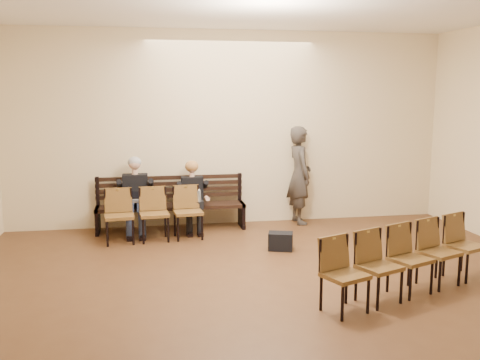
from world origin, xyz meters
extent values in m
plane|color=#52331C|center=(0.00, 0.00, 0.00)|extent=(10.00, 10.00, 0.00)
cube|color=beige|center=(0.00, 5.00, 1.75)|extent=(8.00, 0.02, 3.50)
cube|color=black|center=(-1.12, 4.65, 0.23)|extent=(2.60, 0.90, 0.45)
cube|color=#B3B3B7|center=(-1.72, 4.37, 0.56)|extent=(0.34, 0.28, 0.23)
cylinder|color=silver|center=(-0.66, 4.26, 0.56)|extent=(0.07, 0.07, 0.22)
cube|color=black|center=(0.47, 3.12, 0.14)|extent=(0.43, 0.35, 0.27)
imported|color=#36302C|center=(1.24, 4.75, 1.03)|extent=(0.54, 0.78, 2.07)
cube|color=brown|center=(-1.42, 4.00, 0.44)|extent=(1.61, 0.61, 0.88)
cube|color=brown|center=(1.55, 1.09, 0.42)|extent=(2.53, 1.38, 0.83)
camera|label=1|loc=(-1.55, -4.60, 2.38)|focal=40.00mm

